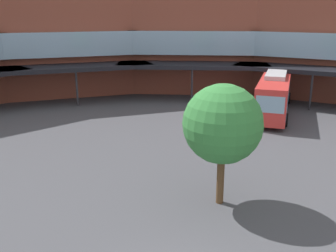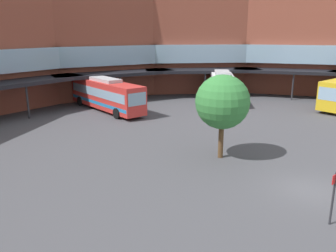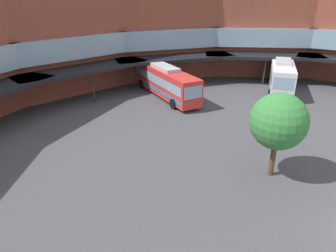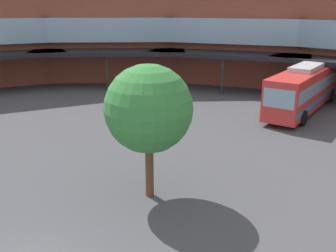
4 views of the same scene
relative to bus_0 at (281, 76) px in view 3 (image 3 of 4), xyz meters
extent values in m
cube|color=brown|center=(5.50, 7.37, 5.08)|extent=(14.95, 15.33, 14.08)
cube|color=#8CADC6|center=(5.07, 6.96, 3.67)|extent=(14.07, 14.37, 2.46)
cube|color=black|center=(1.87, 3.94, 1.56)|extent=(13.50, 13.95, 0.40)
cylinder|color=#2D2D33|center=(0.71, 2.84, -0.20)|extent=(0.20, 0.20, 3.52)
cube|color=brown|center=(-5.91, 15.35, 5.08)|extent=(16.53, 11.61, 14.08)
cube|color=#8CADC6|center=(-6.14, 14.80, 3.67)|extent=(15.21, 11.22, 2.46)
cube|color=black|center=(-7.88, 10.76, 1.56)|extent=(15.74, 9.77, 0.40)
cylinder|color=#2D2D33|center=(-8.52, 9.29, -0.20)|extent=(0.20, 0.20, 3.52)
cube|color=brown|center=(-19.54, 18.16, 5.08)|extent=(15.42, 6.00, 14.08)
cube|color=#8CADC6|center=(-19.54, 17.56, 3.67)|extent=(13.88, 6.24, 2.46)
cube|color=black|center=(-19.54, 13.16, 1.56)|extent=(15.42, 4.00, 0.40)
cylinder|color=#2D2D33|center=(-19.54, 11.56, -0.20)|extent=(0.20, 0.20, 3.52)
cube|color=white|center=(0.01, 0.01, -0.03)|extent=(10.09, 7.58, 3.18)
cube|color=#8CADC6|center=(0.01, 0.01, 0.35)|extent=(9.59, 7.29, 1.02)
cube|color=black|center=(0.01, 0.01, -0.92)|extent=(9.92, 7.49, 0.38)
cube|color=#8CADC6|center=(-4.32, -2.68, 0.35)|extent=(1.27, 1.95, 1.40)
cube|color=#B2B2B7|center=(0.01, 0.01, 1.74)|extent=(4.08, 3.46, 0.36)
cylinder|color=black|center=(-2.30, -2.91, -1.41)|extent=(1.09, 0.83, 1.10)
cylinder|color=black|center=(-3.63, -0.76, -1.41)|extent=(1.09, 0.83, 1.10)
cylinder|color=black|center=(3.66, 0.78, -1.41)|extent=(1.09, 0.83, 1.10)
cylinder|color=black|center=(2.32, 2.93, -1.41)|extent=(1.09, 0.83, 1.10)
cube|color=red|center=(-12.06, 8.04, -0.14)|extent=(5.29, 12.58, 2.94)
cube|color=#8CADC6|center=(-12.06, 8.04, 0.21)|extent=(5.16, 11.87, 0.94)
cube|color=#267FBF|center=(-12.06, 8.04, -0.97)|extent=(5.26, 12.35, 0.35)
cube|color=#8CADC6|center=(-13.51, 2.08, 0.21)|extent=(2.10, 0.62, 1.30)
cube|color=#B2B2B7|center=(-12.06, 8.04, 1.51)|extent=(2.71, 4.73, 0.36)
cylinder|color=black|center=(-11.88, 3.67, -1.41)|extent=(0.55, 1.14, 1.10)
cylinder|color=black|center=(-14.23, 4.24, -1.41)|extent=(0.55, 1.14, 1.10)
cylinder|color=black|center=(-9.88, 11.83, -1.41)|extent=(0.55, 1.14, 1.10)
cylinder|color=black|center=(-12.24, 12.41, -1.41)|extent=(0.55, 1.14, 1.10)
cylinder|color=brown|center=(-17.84, -9.70, -0.47)|extent=(0.36, 0.36, 2.99)
sphere|color=#38843D|center=(-17.84, -9.70, 2.06)|extent=(3.75, 3.75, 3.75)
camera|label=1|loc=(-19.10, -27.28, 7.20)|focal=42.13mm
camera|label=2|loc=(-38.85, -20.87, 6.77)|focal=37.46mm
camera|label=3|loc=(-35.36, -18.68, 9.95)|focal=33.20mm
camera|label=4|loc=(-11.60, -23.92, 6.21)|focal=41.16mm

